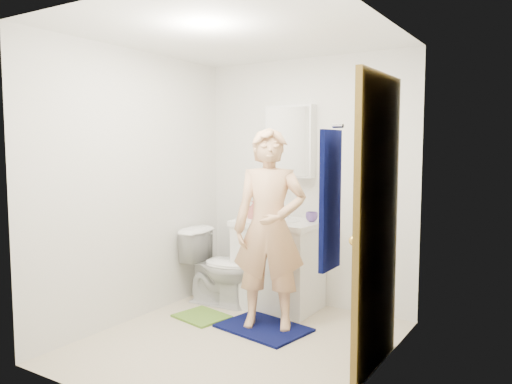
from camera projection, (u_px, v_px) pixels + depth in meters
floor at (238, 343)px, 3.98m from camera, size 2.20×2.40×0.02m
ceiling at (237, 32)px, 3.75m from camera, size 2.20×2.40×0.02m
wall_back at (307, 182)px, 4.89m from camera, size 2.20×0.02×2.40m
wall_front at (118, 209)px, 2.85m from camera, size 2.20×0.02×2.40m
wall_left at (135, 186)px, 4.46m from camera, size 0.02×2.40×2.40m
wall_right at (377, 201)px, 3.28m from camera, size 0.02×2.40×2.40m
vanity_cabinet at (278, 267)px, 4.79m from camera, size 0.75×0.55×0.80m
countertop at (279, 223)px, 4.75m from camera, size 0.79×0.59×0.05m
sink_basin at (279, 221)px, 4.75m from camera, size 0.40×0.40×0.03m
faucet at (288, 212)px, 4.90m from camera, size 0.03×0.03×0.12m
medicine_cabinet at (290, 142)px, 4.87m from camera, size 0.50×0.12×0.70m
mirror_panel at (287, 141)px, 4.82m from camera, size 0.46×0.01×0.66m
door at (377, 223)px, 3.44m from camera, size 0.05×0.80×2.05m
door_knob at (354, 241)px, 3.20m from camera, size 0.07×0.07×0.07m
towel at (330, 200)px, 2.84m from camera, size 0.03×0.24×0.80m
towel_hook at (338, 126)px, 2.78m from camera, size 0.06×0.02×0.02m
toilet at (220, 267)px, 4.90m from camera, size 0.75×0.46×0.74m
bath_mat at (263, 328)px, 4.25m from camera, size 0.80×0.63×0.02m
green_rug at (202, 316)px, 4.54m from camera, size 0.51×0.46×0.02m
soap_dispenser at (253, 210)px, 4.85m from camera, size 0.10×0.10×0.18m
toothbrush_cup at (312, 217)px, 4.67m from camera, size 0.15×0.15×0.09m
man at (270, 229)px, 4.19m from camera, size 0.72×0.60×1.68m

